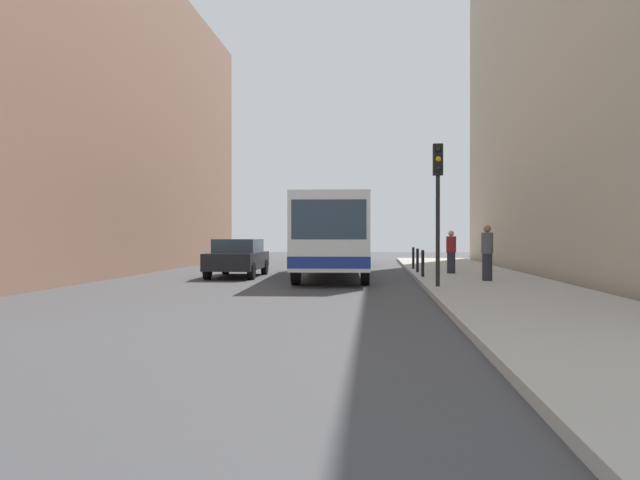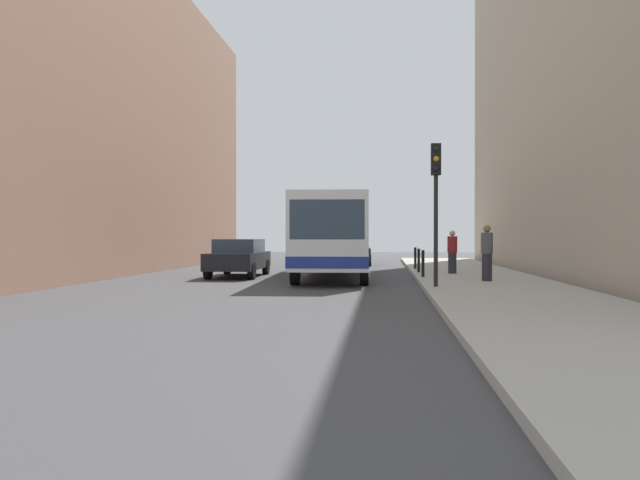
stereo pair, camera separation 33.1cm
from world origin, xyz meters
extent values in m
plane|color=#424244|center=(0.00, 0.00, 0.00)|extent=(80.00, 80.00, 0.00)
cube|color=#ADA89E|center=(5.40, 0.00, 0.07)|extent=(4.40, 40.00, 0.15)
cube|color=#936B56|center=(-11.50, 4.00, 6.99)|extent=(7.00, 32.00, 13.98)
cube|color=#B2A38C|center=(11.50, 4.00, 8.52)|extent=(7.00, 32.00, 17.04)
cube|color=white|center=(0.13, 3.05, 1.75)|extent=(2.97, 11.10, 2.50)
cube|color=navy|center=(0.13, 3.05, 0.80)|extent=(2.99, 11.12, 0.36)
cube|color=#2D3D4C|center=(0.36, -2.43, 2.10)|extent=(2.26, 0.16, 1.20)
cube|color=#2D3D4C|center=(0.10, 3.55, 2.10)|extent=(2.92, 9.50, 1.00)
cylinder|color=black|center=(1.42, -0.80, 0.50)|extent=(0.32, 1.01, 1.00)
cylinder|color=black|center=(-0.83, -0.90, 0.50)|extent=(0.32, 1.01, 1.00)
cylinder|color=black|center=(1.09, 6.99, 0.50)|extent=(0.32, 1.01, 1.00)
cylinder|color=black|center=(-1.17, 6.90, 0.50)|extent=(0.32, 1.01, 1.00)
cube|color=black|center=(-3.61, 2.74, 0.64)|extent=(1.89, 4.44, 0.64)
cube|color=#2D3D4C|center=(-3.61, 2.89, 1.22)|extent=(1.65, 2.50, 0.52)
cylinder|color=black|center=(-2.76, 1.26, 0.32)|extent=(0.23, 0.64, 0.64)
cylinder|color=black|center=(-4.40, 1.22, 0.32)|extent=(0.23, 0.64, 0.64)
cylinder|color=black|center=(-2.82, 4.26, 0.32)|extent=(0.23, 0.64, 0.64)
cylinder|color=black|center=(-4.46, 4.22, 0.32)|extent=(0.23, 0.64, 0.64)
cube|color=black|center=(0.42, 12.75, 0.64)|extent=(1.96, 4.46, 0.64)
cube|color=#2D3D4C|center=(0.41, 12.90, 1.22)|extent=(1.69, 2.52, 0.52)
cylinder|color=black|center=(1.29, 11.29, 0.32)|extent=(0.24, 0.65, 0.64)
cylinder|color=black|center=(-0.34, 11.23, 0.32)|extent=(0.24, 0.65, 0.64)
cylinder|color=black|center=(1.18, 14.28, 0.32)|extent=(0.24, 0.65, 0.64)
cylinder|color=black|center=(-0.46, 14.22, 0.32)|extent=(0.24, 0.65, 0.64)
cylinder|color=black|center=(3.55, -2.91, 1.75)|extent=(0.12, 0.12, 3.20)
cube|color=black|center=(3.55, -2.91, 3.80)|extent=(0.28, 0.24, 0.90)
sphere|color=black|center=(3.55, -3.04, 4.08)|extent=(0.16, 0.16, 0.16)
sphere|color=orange|center=(3.55, -3.04, 3.80)|extent=(0.16, 0.16, 0.16)
sphere|color=black|center=(3.55, -3.04, 3.52)|extent=(0.16, 0.16, 0.16)
cylinder|color=black|center=(3.45, 1.23, 0.62)|extent=(0.11, 0.11, 0.95)
cylinder|color=black|center=(3.45, 3.87, 0.62)|extent=(0.11, 0.11, 0.95)
cylinder|color=black|center=(3.45, 6.51, 0.62)|extent=(0.11, 0.11, 0.95)
cylinder|color=#26262D|center=(5.37, -0.57, 0.59)|extent=(0.32, 0.32, 0.88)
cylinder|color=#4C4C51|center=(5.37, -0.57, 1.37)|extent=(0.38, 0.38, 0.68)
sphere|color=#8C6647|center=(5.37, -0.57, 1.84)|extent=(0.24, 0.24, 0.24)
cylinder|color=#26262D|center=(4.71, 3.33, 0.56)|extent=(0.32, 0.32, 0.81)
cylinder|color=maroon|center=(4.71, 3.33, 1.28)|extent=(0.38, 0.38, 0.63)
sphere|color=tan|center=(4.71, 3.33, 1.70)|extent=(0.22, 0.22, 0.22)
camera|label=1|loc=(1.73, -20.50, 1.60)|focal=33.88mm
camera|label=2|loc=(2.06, -20.47, 1.60)|focal=33.88mm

